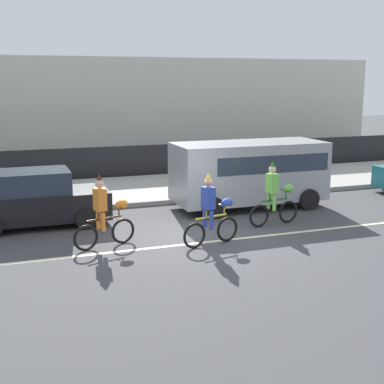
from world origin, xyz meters
The scene contains 10 objects.
ground_plane centered at (0.00, 0.00, 0.00)m, with size 80.00×80.00×0.00m, color #424244.
road_centre_line centered at (0.00, -0.50, 0.00)m, with size 36.00×0.14×0.01m, color beige.
sidewalk_curb centered at (0.00, 6.50, 0.07)m, with size 60.00×5.00×0.15m, color #9E9B93.
fence_line centered at (0.00, 9.40, 0.70)m, with size 40.00×0.08×1.40m, color black.
building_backdrop centered at (1.79, 18.00, 2.66)m, with size 28.00×8.00×5.32m, color beige.
parade_cyclist_orange centered at (-2.55, 0.00, 0.84)m, with size 1.67×0.64×1.92m.
parade_cyclist_cobalt centered at (0.07, -0.74, 0.84)m, with size 1.68×0.60×1.92m.
parade_cyclist_lime centered at (2.52, 0.43, 0.84)m, with size 1.71×0.52×1.92m.
parked_van_grey centered at (2.85, 2.70, 1.28)m, with size 5.00×2.22×2.18m.
parked_car_black centered at (-4.06, 2.70, 0.78)m, with size 4.10×1.92×1.64m.
Camera 1 is at (-4.91, -13.05, 4.19)m, focal length 50.00 mm.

